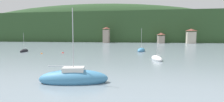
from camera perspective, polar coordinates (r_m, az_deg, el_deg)
The scene contains 10 objects.
wooded_hillside at distance 145.45m, azimuth -0.72°, elevation 6.50°, with size 352.00×59.36×47.03m.
shore_building_west at distance 105.13m, azimuth -1.80°, elevation 5.05°, with size 3.59×4.85×9.14m.
shore_building_westcentral at distance 104.46m, azimuth 15.22°, elevation 3.96°, with size 3.55×6.14×5.75m.
shore_building_central at distance 106.04m, azimuth 23.67°, elevation 4.28°, with size 4.70×3.62×7.88m.
sailboat_near_0 at distance 18.64m, azimuth -11.98°, elevation -8.36°, with size 7.16×3.62×7.88m.
sailboat_far_4 at distance 55.76m, azimuth -25.99°, elevation 0.03°, with size 2.26×4.64×5.54m.
sailboat_mid_5 at distance 35.17m, azimuth 13.92°, elevation -2.34°, with size 2.51×4.67×5.06m.
sailboat_far_6 at distance 52.11m, azimuth 9.22°, elevation 0.24°, with size 2.82×5.78×6.96m.
mooring_buoy_near at distance 48.74m, azimuth -21.32°, elevation -0.78°, with size 0.43×0.43×0.43m, color orange.
mooring_buoy_mid at distance 48.30m, azimuth -15.22°, elevation -0.65°, with size 0.54×0.54×0.54m, color red.
Camera 1 is at (4.37, 18.14, 4.82)m, focal length 28.97 mm.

